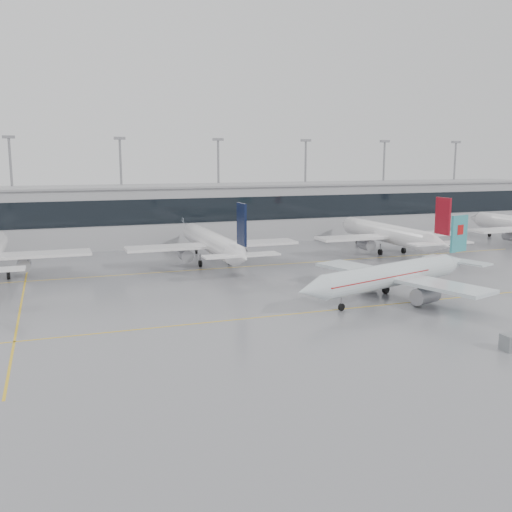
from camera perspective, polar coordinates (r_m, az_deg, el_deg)
name	(u,v)px	position (r m, az deg, el deg)	size (l,w,h in m)	color
ground	(291,314)	(67.33, 3.49, -5.83)	(320.00, 320.00, 0.00)	gray
taxi_line_main	(291,314)	(67.32, 3.49, -5.83)	(120.00, 0.25, 0.01)	gold
taxi_line_north	(219,268)	(94.88, -3.69, -1.24)	(120.00, 0.25, 0.01)	gold
taxi_line_cross	(21,306)	(76.77, -22.46, -4.61)	(0.25, 60.00, 0.01)	gold
terminal	(178,215)	(124.79, -7.84, 4.12)	(180.00, 15.00, 12.00)	#9B9C9F
terminal_glass	(185,211)	(117.31, -7.08, 4.51)	(180.00, 0.20, 5.00)	black
terminal_roof	(177,186)	(124.35, -7.91, 6.96)	(182.00, 16.00, 0.40)	gray
light_masts	(171,180)	(130.17, -8.47, 7.57)	(156.40, 1.00, 22.60)	gray
air_canada_jet	(396,275)	(76.18, 13.86, -1.83)	(32.48, 25.79, 10.07)	silver
parked_jet_c	(213,243)	(97.76, -4.32, 1.28)	(29.64, 36.96, 11.72)	white
parked_jet_d	(389,234)	(112.20, 13.18, 2.15)	(29.64, 36.96, 11.72)	white
gse_unit	(511,343)	(59.87, 24.11, -7.91)	(1.56, 1.45, 1.56)	slate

